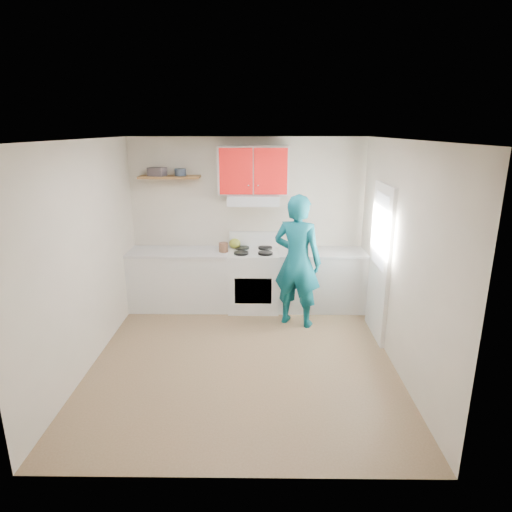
{
  "coord_description": "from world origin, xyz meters",
  "views": [
    {
      "loc": [
        0.21,
        -4.74,
        2.71
      ],
      "look_at": [
        0.15,
        0.55,
        1.15
      ],
      "focal_mm": 30.37,
      "sensor_mm": 36.0,
      "label": 1
    }
  ],
  "objects_px": {
    "stove": "(254,280)",
    "crock": "(223,248)",
    "tin": "(180,172)",
    "person": "(297,261)",
    "kettle": "(235,243)"
  },
  "relations": [
    {
      "from": "kettle",
      "to": "crock",
      "type": "xyz_separation_m",
      "value": [
        -0.16,
        -0.22,
        -0.02
      ]
    },
    {
      "from": "tin",
      "to": "person",
      "type": "xyz_separation_m",
      "value": [
        1.71,
        -0.73,
        -1.15
      ]
    },
    {
      "from": "stove",
      "to": "person",
      "type": "xyz_separation_m",
      "value": [
        0.62,
        -0.56,
        0.48
      ]
    },
    {
      "from": "stove",
      "to": "tin",
      "type": "xyz_separation_m",
      "value": [
        -1.09,
        0.17,
        1.63
      ]
    },
    {
      "from": "crock",
      "to": "person",
      "type": "height_order",
      "value": "person"
    },
    {
      "from": "kettle",
      "to": "person",
      "type": "relative_size",
      "value": 0.1
    },
    {
      "from": "stove",
      "to": "tin",
      "type": "distance_m",
      "value": 1.97
    },
    {
      "from": "person",
      "to": "crock",
      "type": "bearing_deg",
      "value": -2.02
    },
    {
      "from": "tin",
      "to": "person",
      "type": "relative_size",
      "value": 0.09
    },
    {
      "from": "stove",
      "to": "kettle",
      "type": "bearing_deg",
      "value": 149.17
    },
    {
      "from": "tin",
      "to": "kettle",
      "type": "bearing_deg",
      "value": 0.5
    },
    {
      "from": "stove",
      "to": "crock",
      "type": "bearing_deg",
      "value": -174.85
    },
    {
      "from": "kettle",
      "to": "stove",
      "type": "bearing_deg",
      "value": -25.06
    },
    {
      "from": "tin",
      "to": "crock",
      "type": "height_order",
      "value": "tin"
    },
    {
      "from": "stove",
      "to": "person",
      "type": "distance_m",
      "value": 0.97
    }
  ]
}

